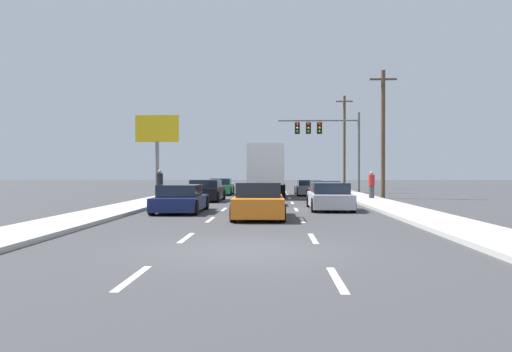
% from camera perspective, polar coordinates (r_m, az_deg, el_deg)
% --- Properties ---
extents(ground_plane, '(140.00, 140.00, 0.00)m').
position_cam_1_polar(ground_plane, '(36.23, 1.06, -2.32)').
color(ground_plane, '#3D3D3F').
extents(sidewalk_right, '(2.24, 80.00, 0.14)m').
position_cam_1_polar(sidewalk_right, '(31.75, 12.48, -2.60)').
color(sidewalk_right, '#B2AFA8').
rests_on(sidewalk_right, ground_plane).
extents(sidewalk_left, '(2.24, 80.00, 0.14)m').
position_cam_1_polar(sidewalk_left, '(32.01, -10.59, -2.57)').
color(sidewalk_left, '#B2AFA8').
rests_on(sidewalk_left, ground_plane).
extents(lane_markings, '(3.54, 62.00, 0.01)m').
position_cam_1_polar(lane_markings, '(33.19, 0.96, -2.57)').
color(lane_markings, silver).
rests_on(lane_markings, ground_plane).
extents(car_green, '(1.86, 4.24, 1.26)m').
position_cam_1_polar(car_green, '(37.98, -4.05, -1.32)').
color(car_green, '#196B38').
rests_on(car_green, ground_plane).
extents(car_black, '(2.05, 4.19, 1.29)m').
position_cam_1_polar(car_black, '(30.07, -5.82, -1.74)').
color(car_black, black).
rests_on(car_black, ground_plane).
extents(car_navy, '(2.00, 4.30, 1.21)m').
position_cam_1_polar(car_navy, '(21.88, -8.72, -2.71)').
color(car_navy, '#141E4C').
rests_on(car_navy, ground_plane).
extents(box_truck, '(2.60, 7.42, 3.58)m').
position_cam_1_polar(box_truck, '(34.47, 1.20, 0.93)').
color(box_truck, white).
rests_on(box_truck, ground_plane).
extents(car_tan, '(1.81, 4.15, 1.17)m').
position_cam_1_polar(car_tan, '(26.34, 0.39, -2.20)').
color(car_tan, tan).
rests_on(car_tan, ground_plane).
extents(car_orange, '(2.01, 4.40, 1.37)m').
position_cam_1_polar(car_orange, '(18.90, 0.31, -3.04)').
color(car_orange, orange).
rests_on(car_orange, ground_plane).
extents(car_gray, '(2.04, 4.44, 1.16)m').
position_cam_1_polar(car_gray, '(37.39, 6.15, -1.39)').
color(car_gray, slate).
rests_on(car_gray, ground_plane).
extents(car_maroon, '(1.87, 4.60, 1.23)m').
position_cam_1_polar(car_maroon, '(29.60, 7.89, -1.84)').
color(car_maroon, maroon).
rests_on(car_maroon, ground_plane).
extents(car_silver, '(1.95, 4.45, 1.27)m').
position_cam_1_polar(car_silver, '(23.33, 8.50, -2.43)').
color(car_silver, '#B7BABF').
rests_on(car_silver, ground_plane).
extents(traffic_signal_mast, '(6.93, 0.69, 6.81)m').
position_cam_1_polar(traffic_signal_mast, '(42.31, 7.63, 4.93)').
color(traffic_signal_mast, '#595B56').
rests_on(traffic_signal_mast, ground_plane).
extents(utility_pole_mid, '(1.80, 0.28, 8.57)m').
position_cam_1_polar(utility_pole_mid, '(34.18, 14.49, 4.92)').
color(utility_pole_mid, brown).
rests_on(utility_pole_mid, ground_plane).
extents(utility_pole_far, '(1.80, 0.28, 9.94)m').
position_cam_1_polar(utility_pole_far, '(53.89, 10.19, 4.04)').
color(utility_pole_far, brown).
rests_on(utility_pole_far, ground_plane).
extents(roadside_billboard, '(4.16, 0.36, 7.17)m').
position_cam_1_polar(roadside_billboard, '(48.01, -11.37, 4.47)').
color(roadside_billboard, slate).
rests_on(roadside_billboard, ground_plane).
extents(pedestrian_near_corner, '(0.38, 0.38, 1.66)m').
position_cam_1_polar(pedestrian_near_corner, '(31.46, 13.23, -0.99)').
color(pedestrian_near_corner, '#3F3F42').
rests_on(pedestrian_near_corner, sidewalk_right).
extents(pedestrian_mid_block, '(0.38, 0.38, 1.77)m').
position_cam_1_polar(pedestrian_mid_block, '(29.88, -11.08, -0.95)').
color(pedestrian_mid_block, brown).
rests_on(pedestrian_mid_block, sidewalk_left).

